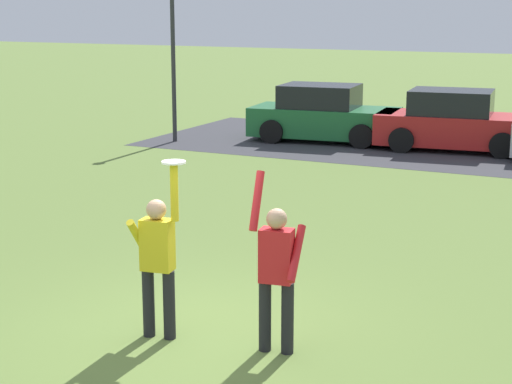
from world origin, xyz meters
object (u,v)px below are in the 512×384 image
Objects in this scene: person_defender at (276,268)px; parked_car_red at (454,123)px; lamppost_by_lot at (173,49)px; person_catcher at (158,256)px; frisbee_disc at (174,162)px; parked_car_green at (323,115)px.

person_defender reaches higher than parked_car_red.
lamppost_by_lot reaches higher than parked_car_red.
frisbee_disc is at bearing -0.00° from person_catcher.
person_catcher is 0.49× the size of parked_car_green.
parked_car_green is (-4.88, 14.03, -0.25)m from person_defender.
lamppost_by_lot is (-7.22, 12.32, 1.60)m from person_catcher.
person_defender is 0.48× the size of lamppost_by_lot.
frisbee_disc is 0.06× the size of parked_car_red.
frisbee_disc is 0.06× the size of lamppost_by_lot.
parked_car_green is at bearing 27.13° from lamppost_by_lot.
parked_car_red is (0.20, 14.33, -0.25)m from person_catcher.
frisbee_disc is at bearing -95.86° from parked_car_red.
lamppost_by_lot is (-7.42, -2.02, 1.86)m from parked_car_red.
person_catcher is at bearing -82.22° from parked_car_green.
person_defender is 14.85m from parked_car_green.
parked_car_red is at bearing -4.34° from parked_car_green.
person_defender is 7.54× the size of frisbee_disc.
person_defender reaches higher than parked_car_green.
parked_car_red is at bearing 15.22° from lamppost_by_lot.
parked_car_red is (-0.02, 14.30, -1.37)m from frisbee_disc.
person_defender is at bearing 0.00° from person_catcher.
person_defender is 14.95m from lamppost_by_lot.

